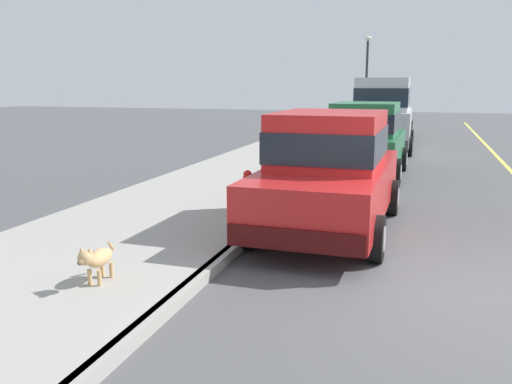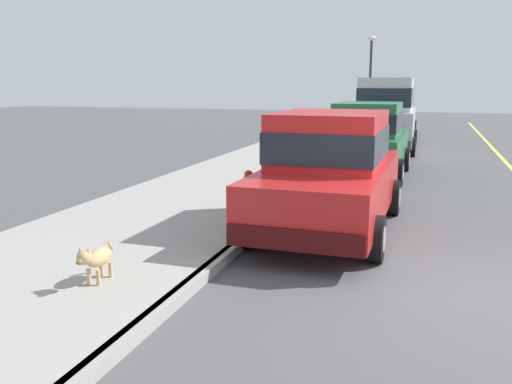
# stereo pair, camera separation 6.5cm
# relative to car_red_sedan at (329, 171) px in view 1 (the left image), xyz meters

# --- Properties ---
(ground_plane) EXTENTS (80.00, 80.00, 0.00)m
(ground_plane) POSITION_rel_car_red_sedan_xyz_m (2.15, -2.31, -0.98)
(ground_plane) COLOR #4C4C4F
(curb) EXTENTS (0.16, 64.00, 0.14)m
(curb) POSITION_rel_car_red_sedan_xyz_m (-1.05, -2.31, -0.91)
(curb) COLOR gray
(curb) RESTS_ON ground
(sidewalk) EXTENTS (3.60, 64.00, 0.14)m
(sidewalk) POSITION_rel_car_red_sedan_xyz_m (-2.85, -2.31, -0.91)
(sidewalk) COLOR #99968E
(sidewalk) RESTS_ON ground
(car_red_sedan) EXTENTS (2.10, 4.63, 1.92)m
(car_red_sedan) POSITION_rel_car_red_sedan_xyz_m (0.00, 0.00, 0.00)
(car_red_sedan) COLOR red
(car_red_sedan) RESTS_ON ground
(car_green_hatchback) EXTENTS (2.02, 3.84, 1.88)m
(car_green_hatchback) POSITION_rel_car_red_sedan_xyz_m (0.02, 5.41, -0.01)
(car_green_hatchback) COLOR #23663D
(car_green_hatchback) RESTS_ON ground
(car_silver_van) EXTENTS (2.18, 4.92, 2.52)m
(car_silver_van) POSITION_rel_car_red_sedan_xyz_m (0.02, 11.21, 0.41)
(car_silver_van) COLOR #BCBCC1
(car_silver_van) RESTS_ON ground
(car_grey_hatchback) EXTENTS (1.98, 3.81, 1.88)m
(car_grey_hatchback) POSITION_rel_car_red_sedan_xyz_m (-0.06, 16.42, -0.01)
(car_grey_hatchback) COLOR slate
(car_grey_hatchback) RESTS_ON ground
(dog_tan) EXTENTS (0.22, 0.76, 0.49)m
(dog_tan) POSITION_rel_car_red_sedan_xyz_m (-2.02, -3.49, -0.55)
(dog_tan) COLOR tan
(dog_tan) RESTS_ON sidewalk
(fire_hydrant) EXTENTS (0.34, 0.24, 0.72)m
(fire_hydrant) POSITION_rel_car_red_sedan_xyz_m (-1.50, 0.38, -0.51)
(fire_hydrant) COLOR red
(fire_hydrant) RESTS_ON sidewalk
(street_lamp) EXTENTS (0.36, 0.36, 4.42)m
(street_lamp) POSITION_rel_car_red_sedan_xyz_m (-1.40, 18.90, 1.92)
(street_lamp) COLOR #2D2D33
(street_lamp) RESTS_ON sidewalk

